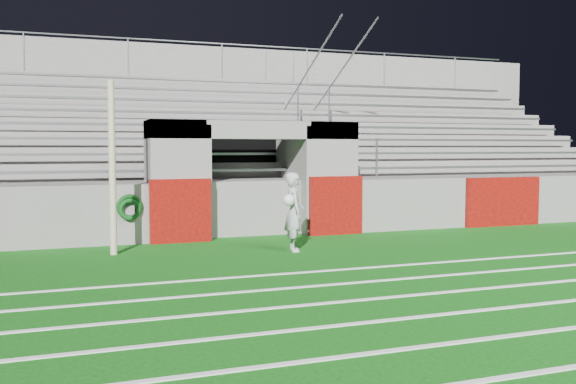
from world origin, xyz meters
name	(u,v)px	position (x,y,z in m)	size (l,w,h in m)	color
ground	(313,260)	(0.00, 0.00, 0.00)	(90.00, 90.00, 0.00)	#0D4F0E
field_post	(112,168)	(-3.27, 1.87, 1.63)	(0.13, 0.13, 3.26)	#C7B993
field_markings	(494,338)	(0.00, -5.00, 0.01)	(28.00, 8.09, 0.01)	white
stadium_structure	(208,165)	(0.00, 7.97, 1.49)	(26.00, 8.48, 5.42)	slate
goalkeeper_with_ball	(294,211)	(0.05, 1.06, 0.78)	(0.52, 0.62, 1.54)	#A9AEB3
hose_coil	(130,208)	(-2.85, 2.93, 0.77)	(0.53, 0.14, 0.54)	#0C3D11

